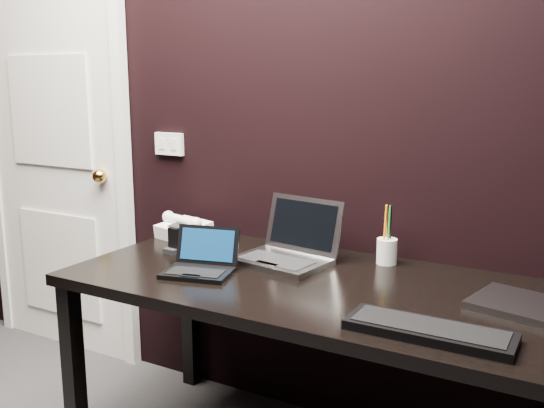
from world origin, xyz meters
The scene contains 11 objects.
wall_back centered at (0.00, 1.80, 1.30)m, with size 4.00×4.00×0.00m, color black.
door centered at (-1.35, 1.78, 1.04)m, with size 0.99×0.10×2.14m.
wall_switch centered at (-0.62, 1.79, 1.12)m, with size 0.15×0.02×0.10m.
desk centered at (0.30, 1.40, 0.66)m, with size 1.70×0.80×0.74m.
netbook centered at (-0.09, 1.28, 0.77)m, with size 0.28×0.26×0.15m.
silver_laptop centered at (0.12, 1.54, 0.78)m, with size 0.37×0.34×0.23m.
ext_keyboard centered at (0.75, 1.14, 0.75)m, with size 0.44×0.15×0.03m.
closed_laptop centered at (0.97, 1.46, 0.75)m, with size 0.37×0.30×0.02m.
desk_phone centered at (-0.43, 1.63, 0.78)m, with size 0.24×0.22×0.12m.
mobile_phone centered at (-0.33, 1.43, 0.78)m, with size 0.06×0.05×0.10m.
pen_cup centered at (0.44, 1.70, 0.79)m, with size 0.09×0.09×0.22m.
Camera 1 is at (1.13, -0.37, 1.40)m, focal length 40.00 mm.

